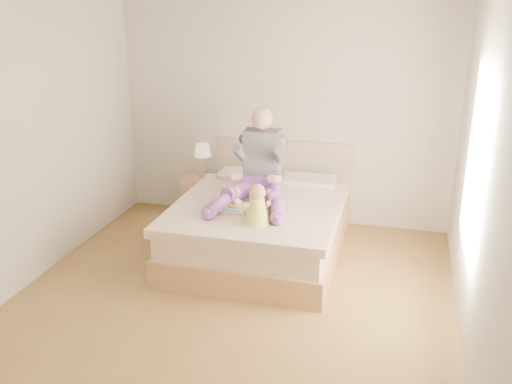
% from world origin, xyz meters
% --- Properties ---
extents(room, '(4.02, 4.22, 2.71)m').
position_xyz_m(room, '(0.08, 0.01, 1.51)').
color(room, brown).
rests_on(room, ground).
extents(bed, '(1.70, 2.18, 1.00)m').
position_xyz_m(bed, '(0.00, 1.08, 0.32)').
color(bed, '#A3774C').
rests_on(bed, ground).
extents(nightstand, '(0.42, 0.37, 0.51)m').
position_xyz_m(nightstand, '(-1.00, 1.88, 0.25)').
color(nightstand, '#A3774C').
rests_on(nightstand, ground).
extents(lamp, '(0.20, 0.20, 0.42)m').
position_xyz_m(lamp, '(-0.97, 1.91, 0.82)').
color(lamp, '#B3B6BA').
rests_on(lamp, nightstand).
extents(adult, '(0.81, 1.16, 0.96)m').
position_xyz_m(adult, '(-0.05, 1.13, 0.89)').
color(adult, '#7B3E9B').
rests_on(adult, bed).
extents(tray, '(0.53, 0.45, 0.14)m').
position_xyz_m(tray, '(-0.07, 0.73, 0.64)').
color(tray, '#B3B6BA').
rests_on(tray, bed).
extents(baby, '(0.30, 0.35, 0.39)m').
position_xyz_m(baby, '(0.12, 0.40, 0.77)').
color(baby, '#FFFB50').
rests_on(baby, bed).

